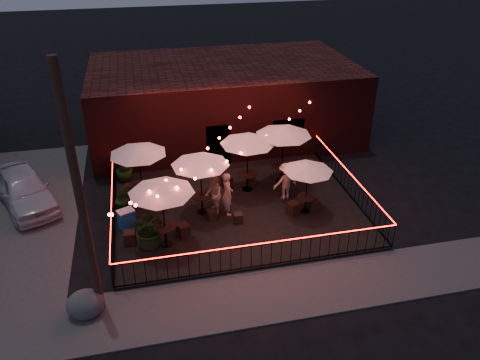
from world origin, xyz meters
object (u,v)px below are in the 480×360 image
(cafe_table_3, at_px, (248,140))
(cafe_table_5, at_px, (284,132))
(cafe_table_2, at_px, (200,161))
(utility_pole, at_px, (80,200))
(cafe_table_0, at_px, (161,189))
(boulder, at_px, (86,304))
(cafe_table_4, at_px, (308,168))
(cafe_table_1, at_px, (138,151))
(cooler, at_px, (127,219))

(cafe_table_3, bearing_deg, cafe_table_5, 12.00)
(cafe_table_5, bearing_deg, cafe_table_2, -156.21)
(utility_pole, distance_m, cafe_table_3, 8.67)
(cafe_table_2, bearing_deg, cafe_table_0, -131.32)
(cafe_table_0, xyz_separation_m, boulder, (-2.71, -2.85, -2.14))
(cafe_table_2, relative_size, cafe_table_5, 0.92)
(cafe_table_3, distance_m, boulder, 9.23)
(cafe_table_2, relative_size, boulder, 2.76)
(cafe_table_4, xyz_separation_m, cafe_table_5, (-0.22, 2.62, 0.47))
(cafe_table_1, relative_size, cafe_table_5, 0.99)
(cafe_table_1, relative_size, cafe_table_2, 1.08)
(cafe_table_1, xyz_separation_m, boulder, (-2.01, -6.17, -2.12))
(utility_pole, relative_size, cafe_table_2, 2.83)
(cafe_table_0, xyz_separation_m, cooler, (-1.39, 1.37, -1.97))
(cafe_table_0, height_order, cafe_table_4, cafe_table_0)
(cafe_table_4, bearing_deg, cooler, 176.98)
(cafe_table_0, distance_m, cooler, 2.78)
(cafe_table_5, relative_size, cooler, 3.74)
(cafe_table_0, height_order, cafe_table_2, cafe_table_0)
(cafe_table_4, bearing_deg, utility_pole, -155.71)
(cafe_table_0, bearing_deg, utility_pole, -130.72)
(cafe_table_2, bearing_deg, boulder, -132.66)
(cafe_table_2, xyz_separation_m, cafe_table_5, (3.94, 1.74, 0.15))
(cafe_table_3, distance_m, cafe_table_4, 2.99)
(cafe_table_1, height_order, cafe_table_3, cafe_table_3)
(cafe_table_3, bearing_deg, cafe_table_1, 179.04)
(utility_pole, distance_m, boulder, 3.63)
(utility_pole, bearing_deg, cafe_table_2, 49.03)
(cafe_table_3, relative_size, boulder, 2.88)
(cafe_table_0, relative_size, cooler, 3.45)
(cafe_table_5, height_order, cooler, cafe_table_5)
(cafe_table_3, xyz_separation_m, cafe_table_4, (1.92, -2.26, -0.39))
(cafe_table_5, bearing_deg, boulder, -142.08)
(cafe_table_0, relative_size, cafe_table_2, 1.00)
(cafe_table_1, height_order, cooler, cafe_table_1)
(cafe_table_3, bearing_deg, cooler, -160.42)
(cooler, bearing_deg, cafe_table_1, 46.27)
(cafe_table_1, bearing_deg, cafe_table_3, -0.96)
(utility_pole, xyz_separation_m, cooler, (0.90, 4.03, -3.43))
(utility_pole, distance_m, cafe_table_2, 6.20)
(cafe_table_4, distance_m, cooler, 7.38)
(cafe_table_3, bearing_deg, utility_pole, -136.27)
(cafe_table_1, bearing_deg, cafe_table_4, -19.77)
(cafe_table_1, relative_size, cafe_table_3, 1.03)
(cafe_table_5, distance_m, boulder, 10.74)
(cafe_table_4, distance_m, cafe_table_5, 2.67)
(utility_pole, xyz_separation_m, cafe_table_2, (3.94, 4.54, -1.51))
(cafe_table_2, xyz_separation_m, cafe_table_3, (2.24, 1.37, 0.07))
(cafe_table_5, bearing_deg, cooler, -162.21)
(utility_pole, bearing_deg, cafe_table_0, 49.28)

